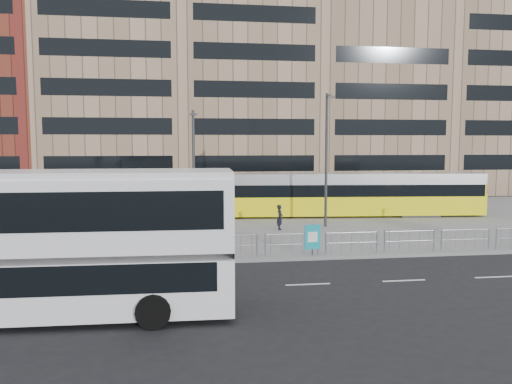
{
  "coord_description": "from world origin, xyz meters",
  "views": [
    {
      "loc": [
        -2.66,
        -22.79,
        5.54
      ],
      "look_at": [
        1.31,
        6.0,
        2.72
      ],
      "focal_mm": 35.0,
      "sensor_mm": 36.0,
      "label": 1
    }
  ],
  "objects": [
    {
      "name": "pedestrian",
      "position": [
        3.04,
        7.64,
        0.95
      ],
      "size": [
        0.54,
        0.67,
        1.59
      ],
      "primitive_type": "imported",
      "rotation": [
        0.0,
        0.0,
        1.25
      ],
      "color": "black",
      "rests_on": "plaza"
    },
    {
      "name": "building_row",
      "position": [
        1.55,
        34.27,
        12.91
      ],
      "size": [
        70.4,
        18.4,
        31.2
      ],
      "color": "maroon",
      "rests_on": "ground"
    },
    {
      "name": "pedestrian_barrier",
      "position": [
        2.0,
        0.5,
        0.98
      ],
      "size": [
        32.07,
        0.07,
        1.1
      ],
      "color": "#919499",
      "rests_on": "plaza"
    },
    {
      "name": "lamp_post_east",
      "position": [
        6.23,
        8.42,
        4.82
      ],
      "size": [
        0.45,
        1.04,
        8.59
      ],
      "color": "#2D2D30",
      "rests_on": "plaza"
    },
    {
      "name": "plaza",
      "position": [
        0.0,
        12.0,
        0.07
      ],
      "size": [
        64.0,
        24.0,
        0.15
      ],
      "primitive_type": "cube",
      "color": "slate",
      "rests_on": "ground"
    },
    {
      "name": "traffic_light_west",
      "position": [
        -5.59,
        1.82,
        2.12
      ],
      "size": [
        0.22,
        0.24,
        3.1
      ],
      "rotation": [
        0.0,
        0.0,
        -0.3
      ],
      "color": "#2D2D30",
      "rests_on": "plaza"
    },
    {
      "name": "double_decker_bus",
      "position": [
        -7.11,
        -6.56,
        2.54
      ],
      "size": [
        11.8,
        3.25,
        4.69
      ],
      "rotation": [
        0.0,
        0.0,
        -0.03
      ],
      "color": "white",
      "rests_on": "ground"
    },
    {
      "name": "road_markings",
      "position": [
        1.0,
        -4.0,
        0.01
      ],
      "size": [
        62.0,
        0.12,
        0.01
      ],
      "primitive_type": "cube",
      "color": "white",
      "rests_on": "ground"
    },
    {
      "name": "kerb",
      "position": [
        0.0,
        0.05,
        0.07
      ],
      "size": [
        64.0,
        0.25,
        0.17
      ],
      "primitive_type": "cube",
      "color": "gray",
      "rests_on": "ground"
    },
    {
      "name": "tram",
      "position": [
        5.67,
        13.3,
        1.76
      ],
      "size": [
        27.34,
        4.81,
        3.21
      ],
      "rotation": [
        0.0,
        0.0,
        -0.08
      ],
      "color": "#FAED0D",
      "rests_on": "plaza"
    },
    {
      "name": "lamp_post_west",
      "position": [
        -2.25,
        9.76,
        4.28
      ],
      "size": [
        0.45,
        1.04,
        7.53
      ],
      "color": "#2D2D30",
      "rests_on": "plaza"
    },
    {
      "name": "ground",
      "position": [
        0.0,
        0.0,
        0.0
      ],
      "size": [
        120.0,
        120.0,
        0.0
      ],
      "primitive_type": "plane",
      "color": "black",
      "rests_on": "ground"
    },
    {
      "name": "ad_panel",
      "position": [
        3.3,
        0.4,
        1.02
      ],
      "size": [
        0.8,
        0.16,
        1.5
      ],
      "rotation": [
        0.0,
        0.0,
        0.13
      ],
      "color": "#2D2D30",
      "rests_on": "plaza"
    }
  ]
}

